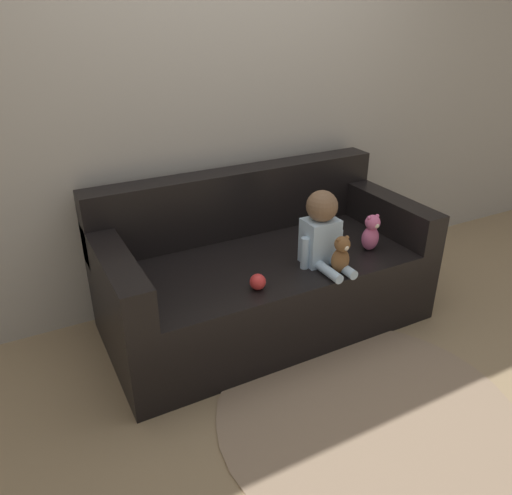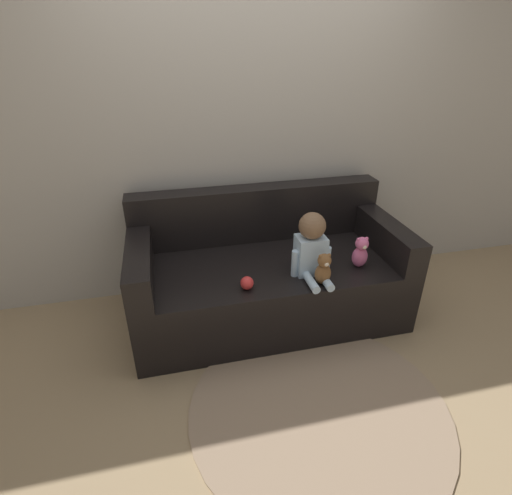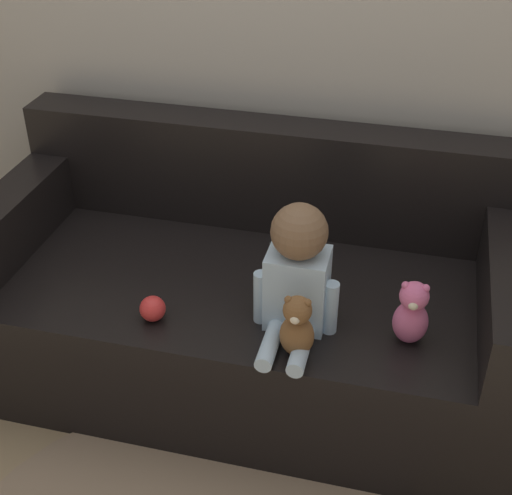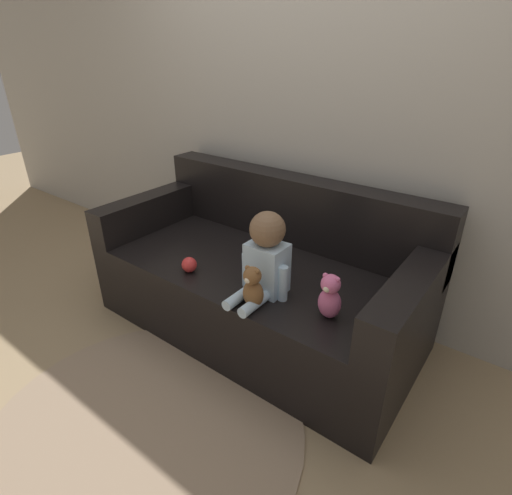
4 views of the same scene
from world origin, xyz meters
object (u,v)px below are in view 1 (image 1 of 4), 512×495
at_px(couch, 262,273).
at_px(plush_toy_side, 371,233).
at_px(toy_ball, 258,282).
at_px(person_baby, 322,231).
at_px(teddy_bear_brown, 341,255).

relative_size(couch, plush_toy_side, 8.45).
bearing_deg(plush_toy_side, couch, 154.50).
height_order(couch, plush_toy_side, couch).
bearing_deg(toy_ball, couch, 58.44).
xyz_separation_m(person_baby, toy_ball, (-0.46, -0.09, -0.16)).
relative_size(teddy_bear_brown, toy_ball, 2.56).
distance_m(couch, teddy_bear_brown, 0.56).
xyz_separation_m(couch, person_baby, (0.23, -0.28, 0.35)).
xyz_separation_m(person_baby, plush_toy_side, (0.36, -0.00, -0.09)).
bearing_deg(teddy_bear_brown, couch, 121.33).
bearing_deg(toy_ball, plush_toy_side, 6.34).
bearing_deg(person_baby, teddy_bear_brown, -77.50).
height_order(person_baby, plush_toy_side, person_baby).
distance_m(plush_toy_side, toy_ball, 0.83).
bearing_deg(plush_toy_side, person_baby, 179.99).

